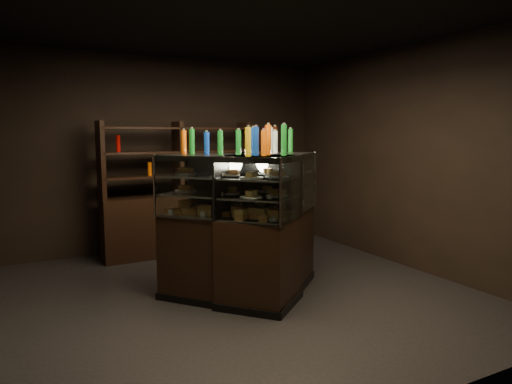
% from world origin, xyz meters
% --- Properties ---
extents(ground, '(5.00, 5.00, 0.00)m').
position_xyz_m(ground, '(0.00, 0.00, 0.00)').
color(ground, black).
rests_on(ground, ground).
extents(room_shell, '(5.02, 5.02, 3.01)m').
position_xyz_m(room_shell, '(0.00, 0.00, 1.94)').
color(room_shell, black).
rests_on(room_shell, ground).
extents(display_case, '(2.02, 1.60, 1.60)m').
position_xyz_m(display_case, '(0.05, -0.11, 0.53)').
color(display_case, black).
rests_on(display_case, ground).
extents(food_display, '(1.54, 1.12, 0.49)m').
position_xyz_m(food_display, '(0.05, -0.12, 1.17)').
color(food_display, '#C98648').
rests_on(food_display, display_case).
extents(bottles_top, '(1.36, 0.99, 0.30)m').
position_xyz_m(bottles_top, '(0.05, -0.11, 1.74)').
color(bottles_top, '#147223').
rests_on(bottles_top, display_case).
extents(potted_conifer, '(0.33, 0.33, 0.70)m').
position_xyz_m(potted_conifer, '(1.20, 1.08, 0.40)').
color(potted_conifer, black).
rests_on(potted_conifer, ground).
extents(back_shelving, '(2.31, 0.49, 2.00)m').
position_xyz_m(back_shelving, '(-0.06, 2.05, 0.61)').
color(back_shelving, black).
rests_on(back_shelving, ground).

